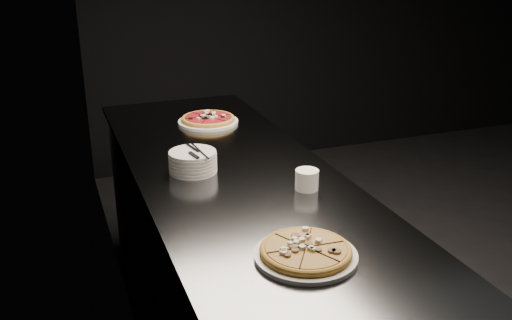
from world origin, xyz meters
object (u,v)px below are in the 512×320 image
object	(u,v)px
counter	(245,288)
cutlery	(195,152)
ramekin	(307,179)
plate_stack	(193,162)
pizza_mushroom	(306,252)
pizza_tomato	(208,120)

from	to	relation	value
counter	cutlery	distance (m)	0.58
cutlery	ramekin	size ratio (longest dim) A/B	2.34
plate_stack	cutlery	distance (m)	0.05
pizza_mushroom	cutlery	xyz separation A→B (m)	(-0.12, 0.71, 0.07)
counter	pizza_mushroom	distance (m)	0.74
pizza_mushroom	cutlery	distance (m)	0.73
counter	ramekin	size ratio (longest dim) A/B	29.50
counter	cutlery	world-z (taller)	cutlery
pizza_mushroom	ramekin	distance (m)	0.47
pizza_mushroom	pizza_tomato	world-z (taller)	same
plate_stack	pizza_tomato	bearing A→B (deg)	68.64
counter	pizza_mushroom	bearing A→B (deg)	-92.03
pizza_mushroom	plate_stack	size ratio (longest dim) A/B	1.61
counter	cutlery	xyz separation A→B (m)	(-0.14, 0.14, 0.54)
plate_stack	counter	bearing A→B (deg)	-46.62
ramekin	pizza_mushroom	bearing A→B (deg)	-115.66
pizza_tomato	pizza_mushroom	bearing A→B (deg)	-94.26
counter	pizza_tomato	bearing A→B (deg)	84.02
pizza_mushroom	cutlery	size ratio (longest dim) A/B	1.49
pizza_tomato	ramekin	xyz separation A→B (m)	(0.11, -0.88, 0.02)
plate_stack	cutlery	bearing A→B (deg)	-62.38
counter	pizza_mushroom	size ratio (longest dim) A/B	8.45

